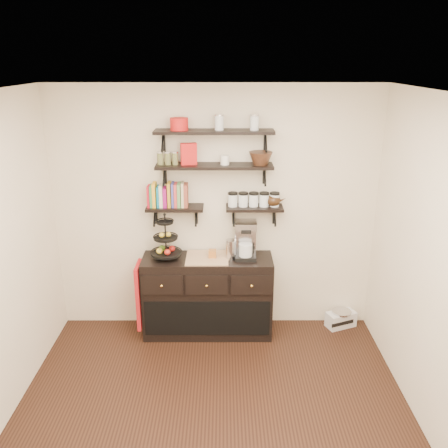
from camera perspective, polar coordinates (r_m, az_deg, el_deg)
floor at (r=4.31m, az=-1.40°, el=-23.57°), size 3.50×3.50×0.00m
ceiling at (r=3.16m, az=-1.81°, el=15.12°), size 3.50×3.50×0.02m
back_wall at (r=5.15m, az=-1.09°, el=1.49°), size 3.50×0.02×2.70m
right_wall at (r=3.90m, az=25.30°, el=-6.61°), size 0.02×3.50×2.70m
shelf_top at (r=4.82m, az=-1.19°, el=11.02°), size 1.20×0.27×0.23m
shelf_mid at (r=4.88m, az=-1.16°, el=6.96°), size 1.20×0.27×0.23m
shelf_low_left at (r=5.04m, az=-5.91°, el=1.91°), size 0.60×0.25×0.23m
shelf_low_right at (r=5.02m, az=3.68°, el=1.92°), size 0.60×0.25×0.23m
cookbooks at (r=5.00m, az=-6.56°, el=3.40°), size 0.43×0.15×0.26m
glass_canisters at (r=5.00m, az=3.58°, el=2.86°), size 0.54×0.10×0.13m
sideboard at (r=5.29m, az=-1.97°, el=-8.60°), size 1.40×0.50×0.92m
fruit_stand at (r=5.06m, az=-6.97°, el=-2.37°), size 0.33×0.33×0.49m
candle at (r=5.07m, az=-1.41°, el=-3.57°), size 0.08×0.08×0.08m
coffee_maker at (r=5.04m, az=2.59°, el=-1.95°), size 0.23×0.22×0.42m
thermal_carafe at (r=5.03m, az=0.84°, el=-3.10°), size 0.11×0.11×0.22m
apron at (r=5.25m, az=-10.10°, el=-8.40°), size 0.04×0.31×0.72m
radio at (r=5.71m, az=13.88°, el=-11.00°), size 0.37×0.29×0.20m
recipe_box at (r=4.86m, az=-4.26°, el=8.41°), size 0.17×0.09×0.22m
walnut_bowl at (r=4.88m, az=4.43°, el=7.89°), size 0.24×0.24×0.13m
ramekins at (r=4.86m, az=0.10°, el=7.71°), size 0.09×0.09×0.10m
teapot at (r=5.01m, az=5.99°, el=2.95°), size 0.21×0.17×0.15m
red_pot at (r=4.82m, az=-5.42°, el=11.89°), size 0.18×0.18×0.12m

